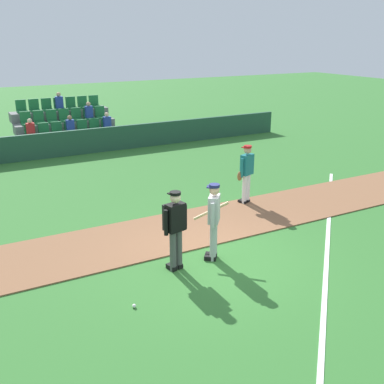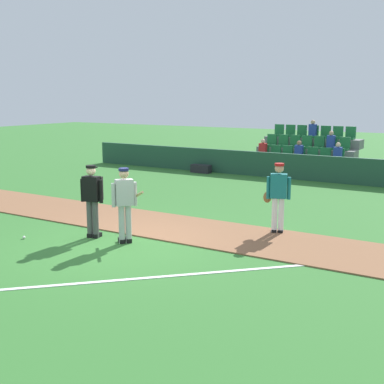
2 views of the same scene
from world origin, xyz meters
name	(u,v)px [view 1 (image 1 of 2)]	position (x,y,z in m)	size (l,w,h in m)	color
ground_plane	(211,261)	(0.00, 0.00, 0.00)	(80.00, 80.00, 0.00)	#33702D
infield_dirt_path	(175,231)	(0.00, 1.82, 0.01)	(28.00, 2.38, 0.03)	brown
foul_line_chalk	(328,241)	(3.00, -0.50, 0.01)	(12.00, 0.10, 0.01)	white
dugout_fence	(77,142)	(0.00, 10.92, 0.52)	(20.00, 0.16, 1.04)	#234C38
stadium_bleachers	(66,132)	(0.01, 12.79, 0.62)	(4.45, 2.95, 2.30)	slate
batter_grey_jersey	(214,219)	(0.09, 0.07, 0.97)	(0.76, 0.67, 1.76)	#B2B2B2
umpire_home_plate	(175,226)	(-0.87, 0.04, 1.00)	(0.58, 0.36, 1.76)	#4C4C4C
runner_teal_jersey	(246,172)	(2.77, 2.69, 0.96)	(0.66, 0.40, 1.76)	white
baseball	(134,306)	(-2.21, -0.93, 0.04)	(0.07, 0.07, 0.07)	white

